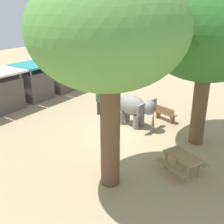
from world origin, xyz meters
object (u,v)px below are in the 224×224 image
at_px(elephant, 135,108).
at_px(person_handler, 99,99).
at_px(market_stall_white, 2,92).
at_px(feed_bucket, 121,109).
at_px(shade_tree_main, 110,32).
at_px(market_stall_teal, 35,83).
at_px(wooden_bench, 165,113).
at_px(picnic_table_near, 183,160).
at_px(shade_tree_secondary, 209,29).
at_px(market_stall_red, 61,76).

height_order(elephant, person_handler, elephant).
height_order(market_stall_white, feed_bucket, market_stall_white).
bearing_deg(shade_tree_main, person_handler, 40.88).
xyz_separation_m(person_handler, market_stall_teal, (-0.25, 5.51, 0.19)).
distance_m(person_handler, wooden_bench, 4.01).
relative_size(elephant, picnic_table_near, 1.28).
height_order(shade_tree_secondary, feed_bucket, shade_tree_secondary).
bearing_deg(shade_tree_secondary, market_stall_teal, 90.10).
relative_size(shade_tree_secondary, wooden_bench, 5.27).
height_order(shade_tree_main, market_stall_red, shade_tree_main).
relative_size(shade_tree_main, picnic_table_near, 3.83).
height_order(wooden_bench, picnic_table_near, wooden_bench).
distance_m(person_handler, shade_tree_secondary, 7.59).
height_order(person_handler, market_stall_white, market_stall_white).
relative_size(elephant, shade_tree_secondary, 0.33).
bearing_deg(market_stall_red, market_stall_teal, 180.00).
distance_m(wooden_bench, market_stall_red, 9.33).
bearing_deg(market_stall_white, shade_tree_main, -103.88).
bearing_deg(elephant, person_handler, -179.56).
bearing_deg(elephant, shade_tree_secondary, 7.94).
xyz_separation_m(shade_tree_secondary, market_stall_red, (2.58, 11.67, -4.24)).
bearing_deg(person_handler, shade_tree_secondary, 4.11).
height_order(shade_tree_main, picnic_table_near, shade_tree_main).
bearing_deg(shade_tree_main, shade_tree_secondary, -16.58).
height_order(elephant, market_stall_teal, market_stall_teal).
height_order(person_handler, feed_bucket, person_handler).
relative_size(shade_tree_main, feed_bucket, 20.91).
height_order(wooden_bench, market_stall_teal, market_stall_teal).
height_order(elephant, market_stall_red, market_stall_red).
xyz_separation_m(shade_tree_main, market_stall_white, (2.51, 10.14, -4.41)).
distance_m(picnic_table_near, feed_bucket, 7.21).
bearing_deg(feed_bucket, shade_tree_main, -150.02).
distance_m(wooden_bench, market_stall_teal, 9.42).
height_order(elephant, wooden_bench, elephant).
relative_size(elephant, feed_bucket, 6.97).
bearing_deg(elephant, market_stall_white, -156.13).
relative_size(elephant, market_stall_red, 1.00).
bearing_deg(market_stall_white, elephant, -72.84).
xyz_separation_m(market_stall_white, market_stall_teal, (2.60, 0.00, 0.00)).
xyz_separation_m(wooden_bench, market_stall_white, (-4.21, 9.25, 0.67)).
bearing_deg(picnic_table_near, elephant, -12.99).
relative_size(market_stall_teal, feed_bucket, 7.00).
height_order(market_stall_red, feed_bucket, market_stall_red).
xyz_separation_m(shade_tree_main, shade_tree_secondary, (5.13, -1.53, -0.17)).
bearing_deg(wooden_bench, feed_bucket, -161.32).
xyz_separation_m(person_handler, shade_tree_main, (-5.35, -4.63, 4.60)).
relative_size(wooden_bench, picnic_table_near, 0.74).
bearing_deg(shade_tree_main, feed_bucket, 29.98).
distance_m(shade_tree_secondary, picnic_table_near, 5.63).
bearing_deg(wooden_bench, market_stall_white, -140.61).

